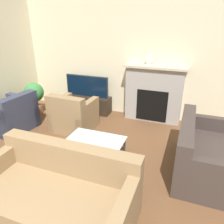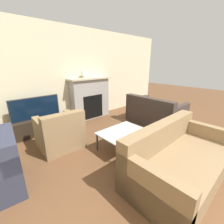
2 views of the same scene
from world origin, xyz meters
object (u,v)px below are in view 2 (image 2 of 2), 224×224
Objects in this scene: coffee_table at (123,133)px; mantel_clock at (85,73)px; couch_loveseat at (155,113)px; armchair_accent at (60,134)px; couch_sectional at (179,161)px; tv at (36,108)px.

coffee_table is 2.33m from mantel_clock.
couch_loveseat is 2.73m from armchair_accent.
couch_sectional is at bearing 131.73° from couch_loveseat.
mantel_clock reaches higher than couch_loveseat.
couch_sectional and armchair_accent have the same top height.
mantel_clock is at bearing 77.72° from coffee_table.
couch_sectional is 7.44× the size of mantel_clock.
tv is 2.22m from coffee_table.
couch_loveseat is at bearing 41.73° from couch_sectional.
couch_sectional reaches higher than coffee_table.
couch_loveseat is at bearing -51.52° from mantel_clock.
tv is at bearing 118.96° from coffee_table.
tv is 1.68m from mantel_clock.
couch_sectional is 1.98× the size of coffee_table.
tv reaches higher than coffee_table.
coffee_table is (-0.05, 1.14, 0.07)m from couch_sectional.
mantel_clock is at bearing 38.48° from couch_loveseat.
mantel_clock is (0.39, 3.16, 1.14)m from couch_sectional.
tv is at bearing -176.15° from mantel_clock.
couch_sectional is 2.19× the size of armchair_accent.
coffee_table is at bearing 92.49° from couch_sectional.
couch_sectional is (1.11, -3.06, -0.40)m from tv.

